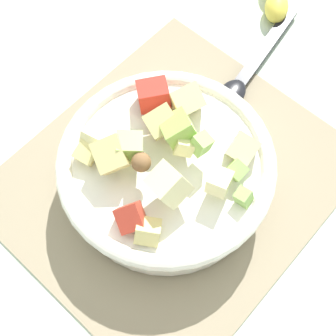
% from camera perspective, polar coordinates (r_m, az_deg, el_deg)
% --- Properties ---
extents(ground_plane, '(2.40, 2.40, 0.00)m').
position_cam_1_polar(ground_plane, '(0.64, 0.53, -1.31)').
color(ground_plane, silver).
extents(placemat, '(0.42, 0.37, 0.01)m').
position_cam_1_polar(placemat, '(0.64, 0.53, -1.20)').
color(placemat, gray).
rests_on(placemat, ground_plane).
extents(salad_bowl, '(0.26, 0.26, 0.12)m').
position_cam_1_polar(salad_bowl, '(0.59, -0.08, -0.23)').
color(salad_bowl, white).
rests_on(salad_bowl, placemat).
extents(serving_spoon, '(0.22, 0.06, 0.01)m').
position_cam_1_polar(serving_spoon, '(0.72, 9.25, 10.95)').
color(serving_spoon, black).
rests_on(serving_spoon, placemat).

